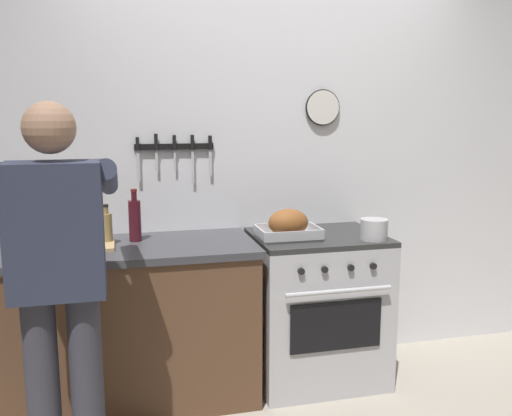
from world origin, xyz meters
The scene contains 12 objects.
wall_back centered at (0.00, 1.35, 1.30)m, with size 6.00×0.13×2.60m.
counter_block centered at (-1.20, 0.99, 0.45)m, with size 2.03×0.65×0.90m.
stove centered at (0.22, 0.99, 0.45)m, with size 0.76×0.67×0.90m.
person_cook centered at (-1.17, 0.33, 0.95)m, with size 0.51×0.63×1.66m.
roasting_pan centered at (0.02, 0.94, 0.98)m, with size 0.35×0.26×0.17m.
saucepan centered at (0.49, 0.79, 0.96)m, with size 0.16×0.16×0.12m.
cutting_board centered at (-1.13, 0.97, 0.91)m, with size 0.36×0.24×0.02m, color tan.
bottle_dish_soap centered at (-1.24, 1.13, 1.00)m, with size 0.07×0.07×0.24m.
bottle_cooking_oil centered at (-1.24, 1.21, 1.02)m, with size 0.07×0.07×0.29m.
bottle_vinegar centered at (-0.99, 1.03, 0.99)m, with size 0.06×0.06×0.22m.
bottle_wine_red centered at (-0.84, 1.08, 1.02)m, with size 0.07×0.07×0.30m.
bottle_hot_sauce centered at (-1.43, 1.21, 0.96)m, with size 0.05×0.05×0.16m.
Camera 1 is at (-0.91, -2.03, 1.61)m, focal length 38.75 mm.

